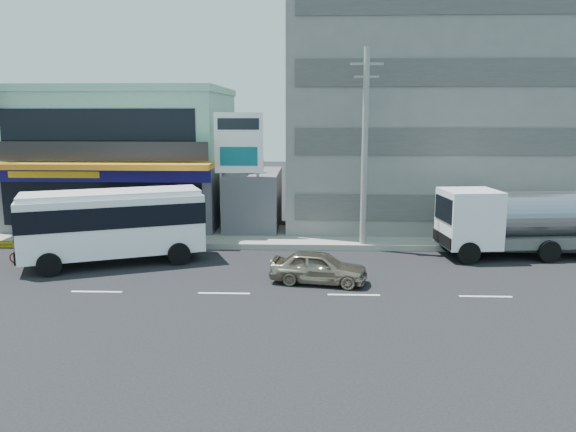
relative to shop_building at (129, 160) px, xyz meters
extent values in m
plane|color=black|center=(8.00, -13.95, -4.00)|extent=(120.00, 120.00, 0.00)
cube|color=gray|center=(13.00, -4.45, -3.85)|extent=(70.00, 5.00, 0.30)
cube|color=#45454A|center=(0.00, 0.05, -2.00)|extent=(12.00, 10.00, 4.00)
cube|color=#89C2A4|center=(0.00, 0.05, 2.00)|extent=(12.00, 10.00, 4.00)
cube|color=orange|center=(0.00, -5.75, 0.15)|extent=(12.40, 1.80, 0.30)
cube|color=navy|center=(0.00, -5.00, -0.40)|extent=(12.00, 0.12, 0.80)
cube|color=black|center=(0.00, -4.97, -1.90)|extent=(11.00, 0.06, 2.60)
cube|color=gray|center=(18.00, 1.05, 3.00)|extent=(16.00, 12.00, 14.00)
cube|color=#45454A|center=(8.00, -1.95, -2.25)|extent=(3.00, 6.00, 3.50)
cylinder|color=slate|center=(8.00, -2.95, -0.42)|extent=(1.50, 1.50, 0.15)
cylinder|color=gray|center=(6.50, -4.75, -0.75)|extent=(0.16, 0.16, 6.50)
cylinder|color=gray|center=(8.50, -4.75, -0.75)|extent=(0.16, 0.16, 6.50)
cube|color=white|center=(7.50, -4.75, 1.30)|extent=(2.60, 0.18, 3.20)
cylinder|color=#999993|center=(14.00, -6.55, 1.00)|extent=(0.30, 0.30, 10.00)
cube|color=#999993|center=(14.00, -6.55, 5.20)|extent=(1.60, 0.12, 0.12)
cube|color=#999993|center=(14.00, -6.55, 4.60)|extent=(1.20, 0.10, 0.10)
cube|color=white|center=(2.29, -9.75, -2.16)|extent=(8.38, 5.37, 2.63)
cube|color=black|center=(2.29, -9.75, -1.65)|extent=(8.45, 5.44, 0.97)
cube|color=white|center=(2.29, -9.75, -0.73)|extent=(8.08, 5.07, 0.23)
cylinder|color=black|center=(0.22, -11.95, -3.48)|extent=(1.08, 0.69, 1.03)
cylinder|color=black|center=(-0.73, -9.62, -3.48)|extent=(1.08, 0.69, 1.03)
cylinder|color=black|center=(5.31, -9.87, -3.48)|extent=(1.08, 0.69, 1.03)
cylinder|color=black|center=(4.36, -7.54, -3.48)|extent=(1.08, 0.69, 1.03)
imported|color=tan|center=(11.67, -12.45, -3.32)|extent=(4.17, 2.27, 1.35)
cube|color=white|center=(18.90, -8.00, -2.07)|extent=(2.78, 2.78, 2.71)
cube|color=#595956|center=(21.79, -7.66, -3.16)|extent=(8.55, 3.25, 0.52)
cylinder|color=gray|center=(22.83, -7.53, -1.91)|extent=(6.05, 2.86, 2.19)
cylinder|color=black|center=(18.62, -9.24, -3.48)|extent=(1.07, 0.43, 1.04)
cylinder|color=black|center=(18.34, -6.86, -3.48)|extent=(1.07, 0.43, 1.04)
cylinder|color=black|center=(22.45, -8.78, -3.48)|extent=(1.07, 0.43, 1.04)
cylinder|color=black|center=(22.17, -6.41, -3.48)|extent=(1.07, 0.43, 1.04)
cylinder|color=black|center=(24.34, -6.15, -3.48)|extent=(1.07, 0.43, 1.04)
imported|color=#560C0F|center=(-1.82, -9.69, -3.57)|extent=(1.73, 1.20, 0.86)
imported|color=#66594C|center=(-1.82, -9.69, -2.68)|extent=(0.58, 0.68, 1.58)
camera|label=1|loc=(11.28, -34.61, 2.87)|focal=35.00mm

